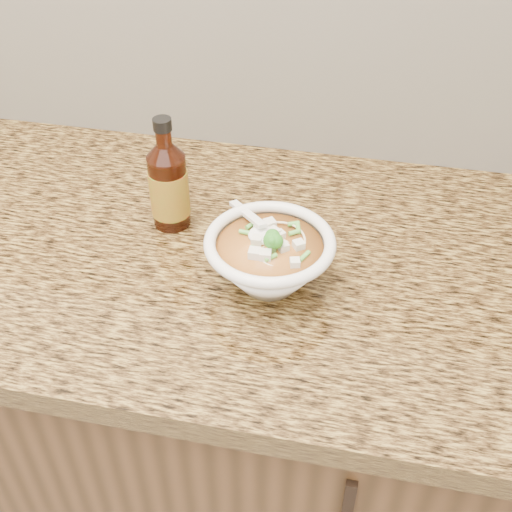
# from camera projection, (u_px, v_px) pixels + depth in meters

# --- Properties ---
(cabinet) EXTENTS (4.00, 0.65, 0.86)m
(cabinet) POSITION_uv_depth(u_px,v_px,m) (116.00, 397.00, 1.37)
(cabinet) COLOR #301E0E
(cabinet) RESTS_ON ground
(counter_slab) EXTENTS (4.00, 0.68, 0.04)m
(counter_slab) POSITION_uv_depth(u_px,v_px,m) (78.00, 232.00, 1.08)
(counter_slab) COLOR olive
(counter_slab) RESTS_ON cabinet
(soup_bowl) EXTENTS (0.19, 0.19, 0.11)m
(soup_bowl) POSITION_uv_depth(u_px,v_px,m) (269.00, 260.00, 0.93)
(soup_bowl) COLOR white
(soup_bowl) RESTS_ON counter_slab
(hot_sauce_bottle) EXTENTS (0.08, 0.08, 0.19)m
(hot_sauce_bottle) POSITION_uv_depth(u_px,v_px,m) (169.00, 186.00, 1.02)
(hot_sauce_bottle) COLOR #3C1408
(hot_sauce_bottle) RESTS_ON counter_slab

